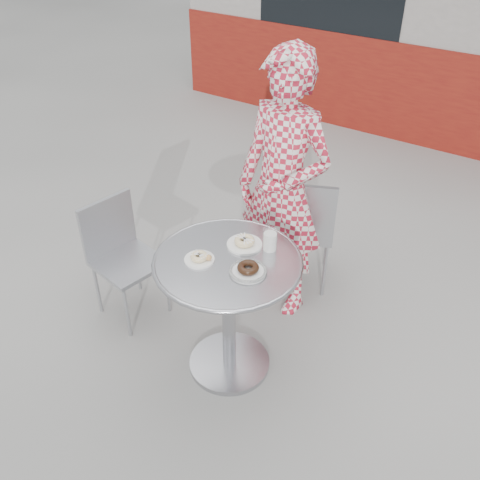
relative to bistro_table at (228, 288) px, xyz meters
The scene contains 9 objects.
ground 0.60m from the bistro_table, behind, with size 60.00×60.00×0.00m, color #9D9B95.
bistro_table is the anchor object (origin of this frame).
chair_far 1.01m from the bistro_table, 92.89° to the left, with size 0.54×0.54×0.86m.
chair_left 0.88m from the bistro_table, behind, with size 0.44×0.44×0.79m.
seated_person 0.74m from the bistro_table, 95.98° to the left, with size 0.62×0.41×1.70m, color #A6192D.
plate_far 0.26m from the bistro_table, 89.00° to the left, with size 0.19×0.19×0.05m.
plate_near 0.25m from the bistro_table, 144.73° to the right, with size 0.16×0.16×0.04m.
plate_checker 0.25m from the bistro_table, 11.21° to the right, with size 0.19×0.19×0.05m.
milk_cup 0.35m from the bistro_table, 56.44° to the left, with size 0.08×0.08×0.12m.
Camera 1 is at (1.29, -1.77, 2.47)m, focal length 40.00 mm.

